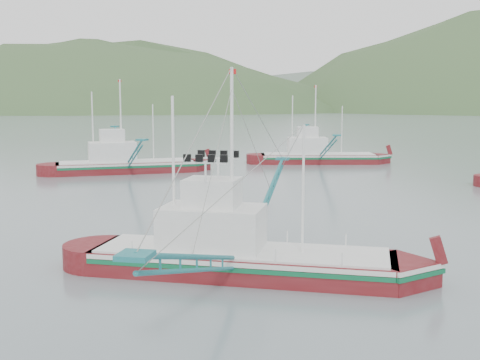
# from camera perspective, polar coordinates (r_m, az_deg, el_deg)

# --- Properties ---
(ground) EXTENTS (1200.00, 1200.00, 0.00)m
(ground) POSITION_cam_1_polar(r_m,az_deg,el_deg) (30.80, -2.22, -7.38)
(ground) COLOR slate
(ground) RESTS_ON ground
(main_boat) EXTENTS (13.89, 25.06, 10.14)m
(main_boat) POSITION_cam_1_polar(r_m,az_deg,el_deg) (27.60, -0.29, -6.05)
(main_boat) COLOR #5D0D12
(main_boat) RESTS_ON ground
(bg_boat_far) EXTENTS (14.79, 25.59, 10.49)m
(bg_boat_far) POSITION_cam_1_polar(r_m,az_deg,el_deg) (75.91, 7.35, 2.97)
(bg_boat_far) COLOR #5D0D12
(bg_boat_far) RESTS_ON ground
(bg_boat_left) EXTENTS (16.84, 25.18, 10.92)m
(bg_boat_left) POSITION_cam_1_polar(r_m,az_deg,el_deg) (66.78, -10.82, 2.62)
(bg_boat_left) COLOR #5D0D12
(bg_boat_left) RESTS_ON ground
(headland_left) EXTENTS (448.00, 308.00, 210.00)m
(headland_left) POSITION_cam_1_polar(r_m,az_deg,el_deg) (431.61, -14.38, 6.39)
(headland_left) COLOR #37542B
(headland_left) RESTS_ON ground
(ridge_distant) EXTENTS (960.00, 400.00, 240.00)m
(ridge_distant) POSITION_cam_1_polar(r_m,az_deg,el_deg) (589.40, 13.72, 6.70)
(ridge_distant) COLOR slate
(ridge_distant) RESTS_ON ground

